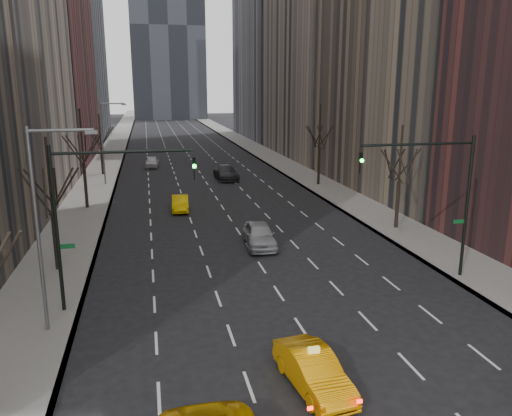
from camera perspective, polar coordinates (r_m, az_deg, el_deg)
sidewalk_left at (r=82.76m, az=-16.32°, el=5.75°), size 4.50×320.00×0.15m
sidewalk_right at (r=84.66m, az=0.54°, el=6.46°), size 4.50×320.00×0.15m
bld_left_far at (r=80.12m, az=-24.69°, el=20.61°), size 14.00×28.00×44.00m
tree_lw_b at (r=31.17m, az=-22.23°, el=-0.28°), size 3.36×3.50×7.82m
tree_lw_c at (r=46.69m, az=-19.08°, el=4.73°), size 3.36×3.50×8.74m
tree_lw_d at (r=64.51m, az=-17.30°, el=6.71°), size 3.36×3.50×7.36m
tree_rw_b at (r=39.20m, az=16.01°, el=2.90°), size 3.36×3.50×7.82m
tree_rw_c at (r=55.46m, az=7.25°, el=6.67°), size 3.36×3.50×8.74m
traffic_mast_left at (r=24.57m, az=-18.22°, el=0.77°), size 6.69×0.39×8.00m
traffic_mast_right at (r=28.97m, az=20.44°, el=2.47°), size 6.69×0.39×8.00m
streetlight_near at (r=22.88m, az=-23.03°, el=-0.23°), size 2.83×0.22×9.00m
streetlight_far at (r=57.27m, az=-16.84°, el=8.01°), size 2.83×0.22×9.00m
taxi_sedan at (r=19.08m, az=6.56°, el=-17.96°), size 2.07×4.46×1.41m
silver_sedan_ahead at (r=34.23m, az=0.40°, el=-3.07°), size 2.27×4.95×1.65m
far_taxi at (r=44.64m, az=-8.66°, el=0.54°), size 1.65×4.14×1.34m
far_suv_grey at (r=59.38m, az=-3.46°, el=4.09°), size 2.59×5.85×1.67m
far_car_white at (r=69.85m, az=-11.80°, el=5.19°), size 2.07×4.45×1.48m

